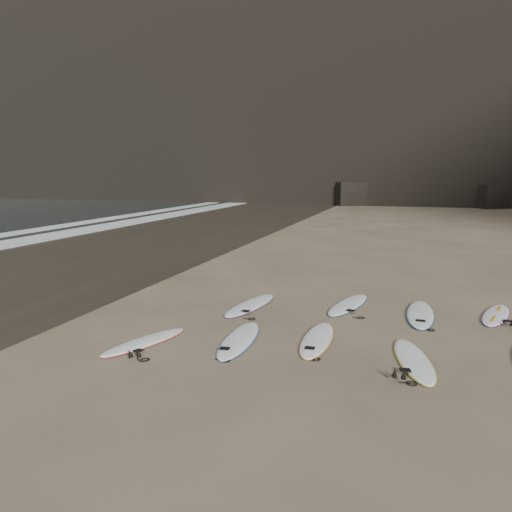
{
  "coord_description": "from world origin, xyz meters",
  "views": [
    {
      "loc": [
        0.96,
        -10.14,
        3.64
      ],
      "look_at": [
        -2.85,
        1.82,
        1.5
      ],
      "focal_mm": 35.0,
      "sensor_mm": 36.0,
      "label": 1
    }
  ],
  "objects_px": {
    "surfboard_2": "(317,339)",
    "surfboard_8": "(496,315)",
    "surfboard_0": "(145,341)",
    "surfboard_1": "(239,339)",
    "surfboard_7": "(420,314)",
    "surfboard_3": "(414,360)",
    "surfboard_5": "(250,305)",
    "surfboard_6": "(348,304)"
  },
  "relations": [
    {
      "from": "surfboard_2",
      "to": "surfboard_8",
      "type": "xyz_separation_m",
      "value": [
        3.98,
        3.22,
        -0.0
      ]
    },
    {
      "from": "surfboard_0",
      "to": "surfboard_2",
      "type": "distance_m",
      "value": 3.72
    },
    {
      "from": "surfboard_1",
      "to": "surfboard_8",
      "type": "bearing_deg",
      "value": 29.59
    },
    {
      "from": "surfboard_0",
      "to": "surfboard_7",
      "type": "xyz_separation_m",
      "value": [
        5.64,
        3.97,
        0.01
      ]
    },
    {
      "from": "surfboard_3",
      "to": "surfboard_7",
      "type": "bearing_deg",
      "value": 75.15
    },
    {
      "from": "surfboard_5",
      "to": "surfboard_1",
      "type": "bearing_deg",
      "value": -67.72
    },
    {
      "from": "surfboard_0",
      "to": "surfboard_1",
      "type": "distance_m",
      "value": 2.03
    },
    {
      "from": "surfboard_1",
      "to": "surfboard_2",
      "type": "height_order",
      "value": "surfboard_1"
    },
    {
      "from": "surfboard_2",
      "to": "surfboard_5",
      "type": "height_order",
      "value": "surfboard_5"
    },
    {
      "from": "surfboard_5",
      "to": "surfboard_7",
      "type": "height_order",
      "value": "surfboard_7"
    },
    {
      "from": "surfboard_8",
      "to": "surfboard_1",
      "type": "bearing_deg",
      "value": -130.92
    },
    {
      "from": "surfboard_6",
      "to": "surfboard_7",
      "type": "relative_size",
      "value": 0.95
    },
    {
      "from": "surfboard_0",
      "to": "surfboard_8",
      "type": "height_order",
      "value": "surfboard_8"
    },
    {
      "from": "surfboard_1",
      "to": "surfboard_6",
      "type": "xyz_separation_m",
      "value": [
        1.88,
        3.61,
        -0.0
      ]
    },
    {
      "from": "surfboard_0",
      "to": "surfboard_6",
      "type": "distance_m",
      "value": 5.75
    },
    {
      "from": "surfboard_3",
      "to": "surfboard_7",
      "type": "distance_m",
      "value": 3.34
    },
    {
      "from": "surfboard_0",
      "to": "surfboard_2",
      "type": "relative_size",
      "value": 0.91
    },
    {
      "from": "surfboard_5",
      "to": "surfboard_8",
      "type": "bearing_deg",
      "value": 18.25
    },
    {
      "from": "surfboard_0",
      "to": "surfboard_5",
      "type": "distance_m",
      "value": 3.69
    },
    {
      "from": "surfboard_2",
      "to": "surfboard_3",
      "type": "distance_m",
      "value": 2.11
    },
    {
      "from": "surfboard_5",
      "to": "surfboard_6",
      "type": "bearing_deg",
      "value": 27.87
    },
    {
      "from": "surfboard_7",
      "to": "surfboard_3",
      "type": "bearing_deg",
      "value": -92.39
    },
    {
      "from": "surfboard_3",
      "to": "surfboard_7",
      "type": "relative_size",
      "value": 0.9
    },
    {
      "from": "surfboard_1",
      "to": "surfboard_8",
      "type": "height_order",
      "value": "surfboard_1"
    },
    {
      "from": "surfboard_6",
      "to": "surfboard_5",
      "type": "bearing_deg",
      "value": -148.75
    },
    {
      "from": "surfboard_6",
      "to": "surfboard_7",
      "type": "bearing_deg",
      "value": 1.16
    },
    {
      "from": "surfboard_2",
      "to": "surfboard_6",
      "type": "height_order",
      "value": "surfboard_6"
    },
    {
      "from": "surfboard_3",
      "to": "surfboard_5",
      "type": "xyz_separation_m",
      "value": [
        -4.26,
        2.83,
        0.0
      ]
    },
    {
      "from": "surfboard_3",
      "to": "surfboard_2",
      "type": "bearing_deg",
      "value": 150.11
    },
    {
      "from": "surfboard_3",
      "to": "surfboard_5",
      "type": "relative_size",
      "value": 0.92
    },
    {
      "from": "surfboard_2",
      "to": "surfboard_6",
      "type": "distance_m",
      "value": 3.08
    },
    {
      "from": "surfboard_8",
      "to": "surfboard_0",
      "type": "bearing_deg",
      "value": -133.84
    },
    {
      "from": "surfboard_6",
      "to": "surfboard_2",
      "type": "bearing_deg",
      "value": -82.86
    },
    {
      "from": "surfboard_0",
      "to": "surfboard_7",
      "type": "bearing_deg",
      "value": 54.25
    },
    {
      "from": "surfboard_0",
      "to": "surfboard_2",
      "type": "bearing_deg",
      "value": 39.14
    },
    {
      "from": "surfboard_0",
      "to": "surfboard_3",
      "type": "distance_m",
      "value": 5.54
    },
    {
      "from": "surfboard_0",
      "to": "surfboard_5",
      "type": "relative_size",
      "value": 0.86
    },
    {
      "from": "surfboard_0",
      "to": "surfboard_6",
      "type": "relative_size",
      "value": 0.89
    },
    {
      "from": "surfboard_0",
      "to": "surfboard_3",
      "type": "height_order",
      "value": "surfboard_3"
    },
    {
      "from": "surfboard_2",
      "to": "surfboard_0",
      "type": "bearing_deg",
      "value": -161.38
    },
    {
      "from": "surfboard_5",
      "to": "surfboard_0",
      "type": "bearing_deg",
      "value": -100.66
    },
    {
      "from": "surfboard_1",
      "to": "surfboard_6",
      "type": "relative_size",
      "value": 1.01
    }
  ]
}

